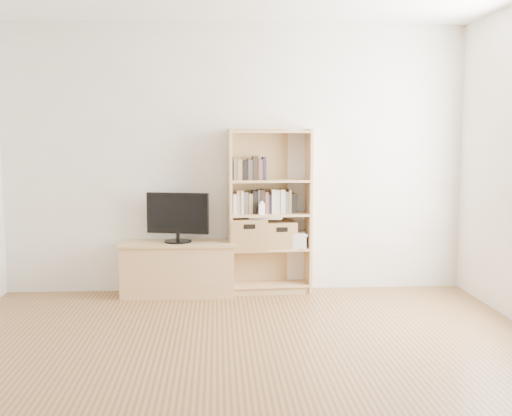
{
  "coord_description": "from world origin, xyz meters",
  "views": [
    {
      "loc": [
        -0.19,
        -3.79,
        1.52
      ],
      "look_at": [
        0.16,
        1.9,
        0.88
      ],
      "focal_mm": 45.0,
      "sensor_mm": 36.0,
      "label": 1
    }
  ],
  "objects": [
    {
      "name": "books_row_upper",
      "position": [
        0.14,
        2.37,
        1.2
      ],
      "size": [
        0.37,
        0.16,
        0.19
      ],
      "primitive_type": "cube",
      "rotation": [
        0.0,
        0.0,
        0.09
      ],
      "color": "beige",
      "rests_on": "bookshelf"
    },
    {
      "name": "laptop",
      "position": [
        0.29,
        2.34,
        0.75
      ],
      "size": [
        0.35,
        0.28,
        0.02
      ],
      "primitive_type": "cube",
      "rotation": [
        0.0,
        0.0,
        -0.23
      ],
      "color": "white",
      "rests_on": "basket_left"
    },
    {
      "name": "baby_monitor",
      "position": [
        0.23,
        2.26,
        0.83
      ],
      "size": [
        0.06,
        0.04,
        0.11
      ],
      "primitive_type": "cube",
      "rotation": [
        0.0,
        0.0,
        0.17
      ],
      "color": "white",
      "rests_on": "bookshelf"
    },
    {
      "name": "front_wall",
      "position": [
        0.0,
        -2.5,
        1.3
      ],
      "size": [
        4.5,
        0.02,
        2.6
      ],
      "primitive_type": "cube",
      "color": "beige",
      "rests_on": "floor"
    },
    {
      "name": "television",
      "position": [
        -0.57,
        2.3,
        0.75
      ],
      "size": [
        0.6,
        0.19,
        0.47
      ],
      "primitive_type": "cube",
      "rotation": [
        0.0,
        0.0,
        -0.24
      ],
      "color": "black",
      "rests_on": "tv_stand"
    },
    {
      "name": "magazine_stack",
      "position": [
        0.59,
        2.37,
        0.5
      ],
      "size": [
        0.24,
        0.3,
        0.12
      ],
      "primitive_type": "cube",
      "rotation": [
        0.0,
        0.0,
        -0.2
      ],
      "color": "silver",
      "rests_on": "bookshelf"
    },
    {
      "name": "back_wall",
      "position": [
        0.0,
        2.5,
        1.3
      ],
      "size": [
        4.5,
        0.02,
        2.6
      ],
      "primitive_type": "cube",
      "color": "beige",
      "rests_on": "floor"
    },
    {
      "name": "books_row_mid",
      "position": [
        0.32,
        2.38,
        0.89
      ],
      "size": [
        0.86,
        0.22,
        0.23
      ],
      "primitive_type": "cube",
      "rotation": [
        0.0,
        0.0,
        0.06
      ],
      "color": "beige",
      "rests_on": "bookshelf"
    },
    {
      "name": "floor",
      "position": [
        0.0,
        0.0,
        0.0
      ],
      "size": [
        4.5,
        5.0,
        0.01
      ],
      "primitive_type": "cube",
      "color": "brown",
      "rests_on": "ground"
    },
    {
      "name": "basket_left",
      "position": [
        0.11,
        2.34,
        0.59
      ],
      "size": [
        0.37,
        0.31,
        0.29
      ],
      "primitive_type": "cube",
      "rotation": [
        0.0,
        0.0,
        0.06
      ],
      "color": "olive",
      "rests_on": "bookshelf"
    },
    {
      "name": "basket_right",
      "position": [
        0.41,
        2.36,
        0.57
      ],
      "size": [
        0.33,
        0.28,
        0.25
      ],
      "primitive_type": "cube",
      "rotation": [
        0.0,
        0.0,
        0.1
      ],
      "color": "olive",
      "rests_on": "bookshelf"
    },
    {
      "name": "bookshelf",
      "position": [
        0.32,
        2.36,
        0.8
      ],
      "size": [
        0.81,
        0.33,
        1.59
      ],
      "primitive_type": "cube",
      "rotation": [
        0.0,
        0.0,
        0.06
      ],
      "color": "tan",
      "rests_on": "floor"
    },
    {
      "name": "tv_stand",
      "position": [
        -0.57,
        2.3,
        0.24
      ],
      "size": [
        1.08,
        0.43,
        0.49
      ],
      "primitive_type": "cube",
      "rotation": [
        0.0,
        0.0,
        -0.03
      ],
      "color": "tan",
      "rests_on": "floor"
    }
  ]
}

